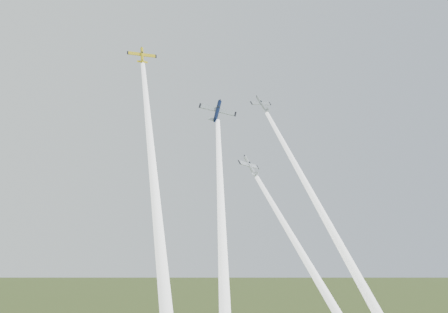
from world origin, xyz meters
TOP-DOWN VIEW (x-y plane):
  - plane_yellow at (-16.40, 2.73)m, footprint 7.70×5.84m
  - smoke_trail_yellow at (-20.90, -20.48)m, footprint 11.03×45.21m
  - plane_navy at (-0.15, -2.94)m, footprint 11.50×8.33m
  - smoke_trail_navy at (-7.90, -20.91)m, footprint 17.02×35.33m
  - plane_silver_right at (16.04, 4.52)m, footprint 7.85×5.63m
  - smoke_trail_silver_right at (20.39, -17.93)m, footprint 10.72×43.68m
  - plane_silver_low at (6.76, -5.67)m, footprint 7.95×7.32m
  - smoke_trail_silver_low at (14.02, -22.92)m, footprint 16.05×33.87m

SIDE VIEW (x-z plane):
  - smoke_trail_silver_low at x=14.02m, z-range 38.32..88.36m
  - smoke_trail_navy at x=-7.90m, z-range 48.40..100.90m
  - smoke_trail_silver_right at x=20.39m, z-range 43.80..105.79m
  - smoke_trail_yellow at x=-20.90m, z-range 49.06..113.28m
  - plane_silver_low at x=6.76m, z-range 86.90..93.72m
  - plane_navy at x=-0.15m, z-range 98.02..107.68m
  - plane_silver_right at x=16.04m, z-range 104.39..111.08m
  - plane_yellow at x=-16.40m, z-range 112.04..118.41m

